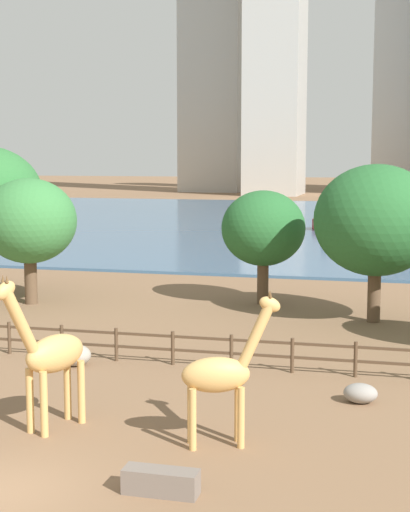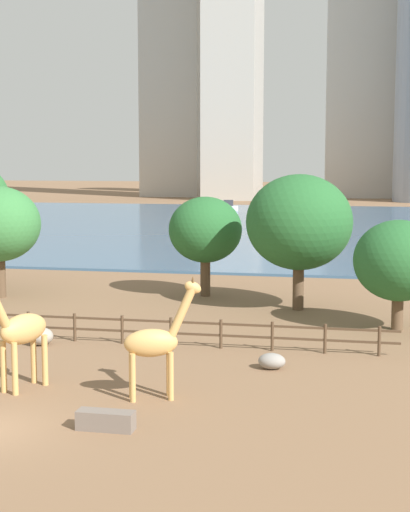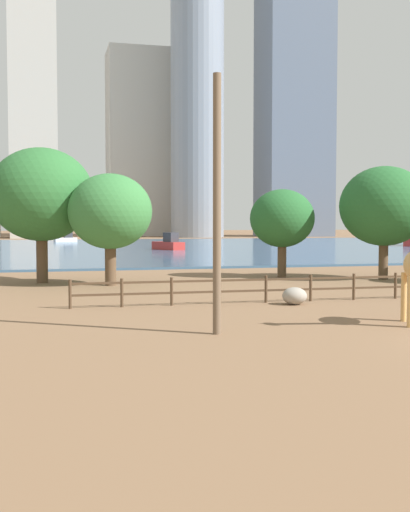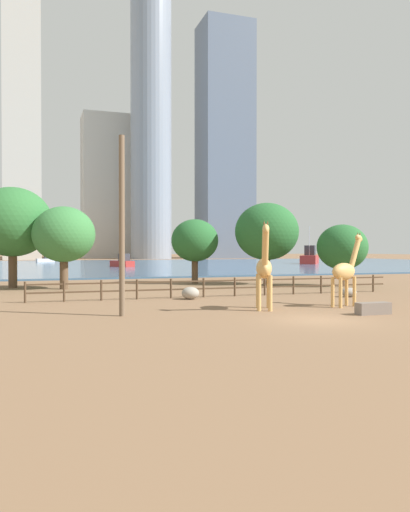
# 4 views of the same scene
# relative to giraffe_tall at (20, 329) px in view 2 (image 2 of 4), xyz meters

# --- Properties ---
(ground_plane) EXTENTS (400.00, 400.00, 0.00)m
(ground_plane) POSITION_rel_giraffe_tall_xyz_m (0.67, 75.70, -2.24)
(ground_plane) COLOR brown
(harbor_water) EXTENTS (180.00, 86.00, 0.20)m
(harbor_water) POSITION_rel_giraffe_tall_xyz_m (0.67, 72.70, -2.14)
(harbor_water) COLOR #3D6084
(harbor_water) RESTS_ON ground
(giraffe_tall) EXTENTS (1.75, 3.17, 4.74)m
(giraffe_tall) POSITION_rel_giraffe_tall_xyz_m (0.00, 0.00, 0.00)
(giraffe_tall) COLOR tan
(giraffe_tall) RESTS_ON ground
(giraffe_companion) EXTENTS (2.78, 1.48, 4.29)m
(giraffe_companion) POSITION_rel_giraffe_tall_xyz_m (5.07, -0.03, -0.23)
(giraffe_companion) COLOR tan
(giraffe_companion) RESTS_ON ground
(boulder_near_fence) EXTENTS (1.16, 1.08, 0.81)m
(boulder_near_fence) POSITION_rel_giraffe_tall_xyz_m (-2.14, 6.66, -1.84)
(boulder_near_fence) COLOR gray
(boulder_near_fence) RESTS_ON ground
(boulder_by_pole) EXTENTS (1.10, 0.85, 0.64)m
(boulder_by_pole) POSITION_rel_giraffe_tall_xyz_m (8.59, 4.71, -1.92)
(boulder_by_pole) COLOR gray
(boulder_by_pole) RESTS_ON ground
(feeding_trough) EXTENTS (1.80, 0.60, 0.60)m
(feeding_trough) POSITION_rel_giraffe_tall_xyz_m (4.40, -3.43, -1.94)
(feeding_trough) COLOR #72665B
(feeding_trough) RESTS_ON ground
(enclosure_fence) EXTENTS (26.12, 0.14, 1.30)m
(enclosure_fence) POSITION_rel_giraffe_tall_xyz_m (0.49, 7.70, -1.48)
(enclosure_fence) COLOR #4C3826
(enclosure_fence) RESTS_ON ground
(tree_left_large) EXTENTS (5.89, 5.89, 7.55)m
(tree_left_large) POSITION_rel_giraffe_tall_xyz_m (8.52, 17.53, 2.64)
(tree_left_large) COLOR brown
(tree_left_large) RESTS_ON ground
(tree_right_tall) EXTENTS (4.42, 4.42, 5.44)m
(tree_right_tall) POSITION_rel_giraffe_tall_xyz_m (13.75, 13.22, 1.19)
(tree_right_tall) COLOR brown
(tree_right_tall) RESTS_ON ground
(tree_left_small) EXTENTS (4.48, 4.48, 6.11)m
(tree_left_small) POSITION_rel_giraffe_tall_xyz_m (2.55, 20.79, 1.83)
(tree_left_small) COLOR brown
(tree_left_small) RESTS_ON ground
(boat_sailboat) EXTENTS (3.74, 5.48, 2.27)m
(boat_sailboat) POSITION_rel_giraffe_tall_xyz_m (2.22, 61.92, -1.27)
(boat_sailboat) COLOR #B22D28
(boat_sailboat) RESTS_ON harbor_water
(boat_tug) EXTENTS (4.25, 2.41, 1.77)m
(boat_tug) POSITION_rel_giraffe_tall_xyz_m (-10.01, 98.14, -1.44)
(boat_tug) COLOR silver
(boat_tug) RESTS_ON harbor_water
(skyline_block_left) EXTENTS (17.06, 13.46, 50.47)m
(skyline_block_left) POSITION_rel_giraffe_tall_xyz_m (11.43, 155.54, 22.99)
(skyline_block_left) COLOR #B7B2A8
(skyline_block_left) RESTS_ON ground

